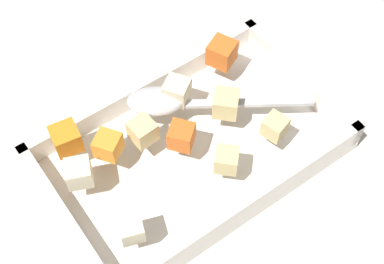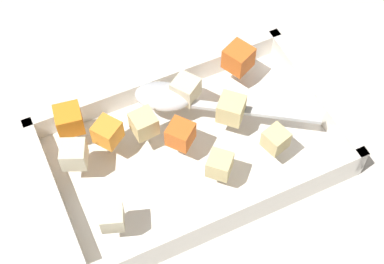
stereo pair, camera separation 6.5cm
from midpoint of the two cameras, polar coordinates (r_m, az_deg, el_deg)
name	(u,v)px [view 1 (the left image)]	position (r m, az deg, el deg)	size (l,w,h in m)	color
ground_plane	(208,155)	(0.70, -1.07, -2.52)	(4.00, 4.00, 0.00)	beige
baking_dish	(192,152)	(0.69, -2.70, -2.17)	(0.35, 0.21, 0.05)	white
carrot_chunk_mid_right	(222,53)	(0.72, 0.38, 7.71)	(0.03, 0.03, 0.03)	orange
carrot_chunk_back_center	(108,145)	(0.65, -11.21, -1.52)	(0.03, 0.03, 0.03)	orange
carrot_chunk_heap_top	(181,136)	(0.65, -3.94, -0.61)	(0.03, 0.03, 0.03)	orange
carrot_chunk_corner_nw	(66,139)	(0.67, -15.18, -0.85)	(0.03, 0.03, 0.03)	orange
potato_chunk_near_spoon	(226,160)	(0.63, 0.49, -3.01)	(0.03, 0.03, 0.03)	#E0CC89
potato_chunk_far_right	(180,89)	(0.69, -3.95, 4.09)	(0.03, 0.03, 0.03)	beige
potato_chunk_center	(79,173)	(0.64, -14.09, -4.19)	(0.03, 0.03, 0.03)	beige
potato_chunk_corner_sw	(275,127)	(0.66, 5.46, 0.32)	(0.02, 0.02, 0.02)	#E0CC89
potato_chunk_front_center	(131,230)	(0.60, -9.19, -9.82)	(0.02, 0.02, 0.02)	beige
potato_chunk_mid_left	(226,103)	(0.67, 0.60, 2.65)	(0.03, 0.03, 0.03)	#E0CC89
potato_chunk_rim_edge	(143,131)	(0.66, -7.77, -0.13)	(0.03, 0.03, 0.03)	#E0CC89
serving_spoon	(167,101)	(0.68, -5.29, 2.85)	(0.20, 0.15, 0.02)	silver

